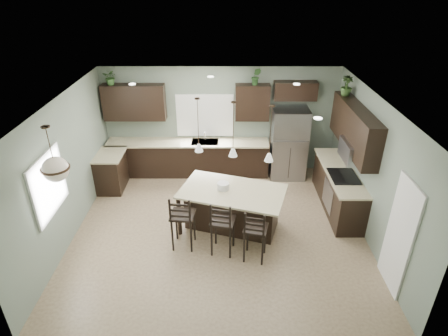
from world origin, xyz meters
TOP-DOWN VIEW (x-y plane):
  - ground at (0.00, 0.00)m, footprint 6.00×6.00m
  - pantry_door at (2.98, -1.55)m, footprint 0.04×0.82m
  - window_back at (-0.40, 2.73)m, footprint 1.35×0.02m
  - window_left at (-2.98, -0.80)m, footprint 0.02×1.10m
  - left_return_cabs at (-2.70, 1.70)m, footprint 0.60×0.90m
  - left_return_countertop at (-2.68, 1.70)m, footprint 0.66×0.96m
  - back_lower_cabs at (-0.85, 2.45)m, footprint 4.20×0.60m
  - back_countertop at (-0.85, 2.43)m, footprint 4.20×0.66m
  - sink_inset at (-0.40, 2.43)m, footprint 0.70×0.45m
  - faucet at (-0.40, 2.40)m, footprint 0.02×0.02m
  - back_upper_left at (-2.15, 2.58)m, footprint 1.55×0.34m
  - back_upper_right at (0.80, 2.58)m, footprint 0.85×0.34m
  - fridge_header at (1.85, 2.58)m, footprint 1.05×0.34m
  - right_lower_cabs at (2.70, 0.87)m, footprint 0.60×2.35m
  - right_countertop at (2.68, 0.87)m, footprint 0.66×2.35m
  - cooktop at (2.68, 0.60)m, footprint 0.58×0.75m
  - wall_oven_front at (2.40, 0.60)m, footprint 0.01×0.72m
  - right_upper_cabs at (2.83, 0.87)m, footprint 0.34×2.35m
  - microwave at (2.78, 0.60)m, footprint 0.40×0.75m
  - refrigerator at (1.75, 2.35)m, footprint 0.90×0.74m
  - kitchen_island at (0.27, 0.04)m, footprint 2.35×1.75m
  - serving_dish at (0.08, 0.10)m, footprint 0.24×0.24m
  - bar_stool_left at (-0.69, -0.54)m, footprint 0.49×0.49m
  - bar_stool_center at (0.08, -0.71)m, footprint 0.51×0.51m
  - bar_stool_right at (0.68, -0.90)m, footprint 0.50×0.50m
  - pendant_left at (-0.40, 0.25)m, footprint 0.17×0.17m
  - pendant_center at (0.27, 0.04)m, footprint 0.17×0.17m
  - pendant_right at (0.94, -0.17)m, footprint 0.17×0.17m
  - chandelier at (-2.60, -1.16)m, footprint 0.46×0.46m
  - plant_back_left at (-2.65, 2.55)m, footprint 0.38×0.34m
  - plant_back_right at (0.87, 2.55)m, footprint 0.26×0.22m
  - plant_right_wall at (2.80, 1.69)m, footprint 0.26×0.26m
  - room_shell at (0.00, 0.00)m, footprint 6.00×6.00m

SIDE VIEW (x-z plane):
  - ground at x=0.00m, z-range 0.00..0.00m
  - left_return_cabs at x=-2.70m, z-range 0.00..0.90m
  - back_lower_cabs at x=-0.85m, z-range 0.00..0.90m
  - right_lower_cabs at x=2.70m, z-range 0.00..0.90m
  - wall_oven_front at x=2.40m, z-range 0.15..0.75m
  - kitchen_island at x=0.27m, z-range 0.00..0.92m
  - bar_stool_right at x=0.68m, z-range 0.00..1.13m
  - bar_stool_center at x=0.08m, z-range 0.00..1.18m
  - bar_stool_left at x=-0.69m, z-range 0.00..1.20m
  - left_return_countertop at x=-2.68m, z-range 0.90..0.94m
  - back_countertop at x=-0.85m, z-range 0.90..0.94m
  - right_countertop at x=2.68m, z-range 0.90..0.94m
  - refrigerator at x=1.75m, z-range 0.00..1.85m
  - sink_inset at x=-0.40m, z-range 0.93..0.94m
  - cooktop at x=2.68m, z-range 0.93..0.95m
  - serving_dish at x=0.08m, z-range 0.92..1.06m
  - pantry_door at x=2.98m, z-range 0.00..2.04m
  - faucet at x=-0.40m, z-range 0.94..1.22m
  - window_back at x=-0.40m, z-range 1.05..2.05m
  - window_left at x=-2.98m, z-range 1.05..2.05m
  - microwave at x=2.78m, z-range 1.35..1.75m
  - room_shell at x=0.00m, z-range -1.30..4.70m
  - back_upper_left at x=-2.15m, z-range 1.50..2.40m
  - back_upper_right at x=0.80m, z-range 1.50..2.40m
  - right_upper_cabs at x=2.83m, z-range 1.50..2.40m
  - fridge_header at x=1.85m, z-range 2.02..2.48m
  - pendant_left at x=-0.40m, z-range 1.70..2.80m
  - pendant_center at x=0.27m, z-range 1.70..2.80m
  - pendant_right at x=0.94m, z-range 1.70..2.80m
  - chandelier at x=-2.60m, z-range 1.84..2.80m
  - plant_back_left at x=-2.65m, z-range 2.40..2.77m
  - plant_back_right at x=0.87m, z-range 2.40..2.81m
  - plant_right_wall at x=2.80m, z-range 2.40..2.83m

